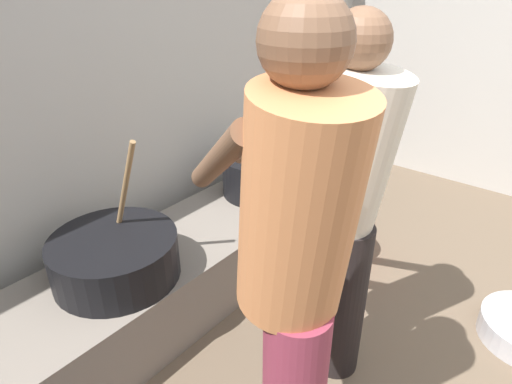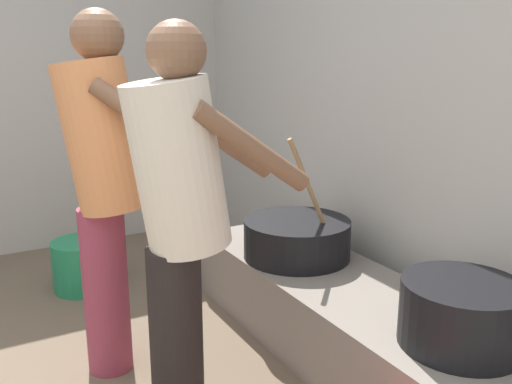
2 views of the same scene
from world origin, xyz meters
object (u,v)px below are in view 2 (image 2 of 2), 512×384
at_px(cook_in_cream_shirt, 180,212).
at_px(cook_in_orange_shirt, 106,176).
at_px(cooking_pot_main, 297,238).
at_px(cooking_pot_secondary, 461,314).
at_px(bucket_green_plastic, 83,264).

bearing_deg(cook_in_cream_shirt, cook_in_orange_shirt, -166.11).
bearing_deg(cook_in_orange_shirt, cook_in_cream_shirt, 13.89).
relative_size(cooking_pot_main, cook_in_cream_shirt, 0.43).
distance_m(cooking_pot_main, cooking_pot_secondary, 1.05).
xyz_separation_m(cook_in_cream_shirt, bucket_green_plastic, (-1.52, -0.08, -0.71)).
bearing_deg(cook_in_orange_shirt, bucket_green_plastic, 176.80).
distance_m(cooking_pot_secondary, bucket_green_plastic, 2.29).
distance_m(cook_in_orange_shirt, bucket_green_plastic, 1.25).
bearing_deg(cooking_pot_secondary, cooking_pot_main, -178.85).
bearing_deg(bucket_green_plastic, cook_in_orange_shirt, -3.20).
xyz_separation_m(cooking_pot_main, cook_in_orange_shirt, (-0.02, -0.97, 0.43)).
distance_m(cooking_pot_secondary, cook_in_cream_shirt, 1.08).
bearing_deg(cooking_pot_secondary, bucket_green_plastic, -155.61).
xyz_separation_m(cook_in_orange_shirt, cook_in_cream_shirt, (0.53, 0.13, -0.05)).
relative_size(cooking_pot_main, cook_in_orange_shirt, 0.41).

